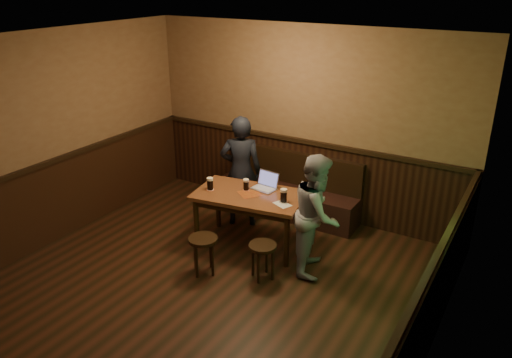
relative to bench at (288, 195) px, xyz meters
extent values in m
cube|color=black|center=(0.09, -2.75, -0.32)|extent=(5.00, 6.00, 0.02)
cube|color=beige|center=(0.09, -2.75, 2.50)|extent=(5.00, 6.00, 0.02)
cube|color=brown|center=(0.09, 0.26, 1.09)|extent=(5.00, 0.02, 2.80)
cube|color=brown|center=(-2.42, -2.75, 1.09)|extent=(0.02, 6.00, 2.80)
cube|color=brown|center=(2.60, -2.75, 1.09)|extent=(0.02, 6.00, 2.80)
cube|color=black|center=(0.09, 0.23, 0.24)|extent=(4.98, 0.04, 1.10)
cube|color=black|center=(-2.39, -2.75, 0.24)|extent=(0.04, 5.98, 1.10)
cube|color=black|center=(2.57, -2.75, 0.24)|extent=(0.04, 5.98, 1.10)
cube|color=black|center=(0.09, 0.20, 0.82)|extent=(4.98, 0.06, 0.06)
cube|color=black|center=(-2.36, -2.75, 0.82)|extent=(0.06, 5.98, 0.06)
cube|color=black|center=(2.54, -2.75, 0.82)|extent=(0.06, 5.98, 0.06)
cube|color=black|center=(0.00, -0.04, -0.09)|extent=(2.20, 0.50, 0.45)
cube|color=black|center=(0.00, 0.16, 0.39)|extent=(2.20, 0.10, 0.50)
cube|color=brown|center=(0.00, -1.11, 0.43)|extent=(1.53, 1.02, 0.05)
cube|color=black|center=(0.00, -1.11, 0.35)|extent=(1.39, 0.88, 0.08)
cube|color=maroon|center=(0.00, -1.11, 0.45)|extent=(0.37, 0.37, 0.00)
cylinder|color=black|center=(-0.57, -1.53, 0.04)|extent=(0.07, 0.07, 0.71)
cylinder|color=black|center=(-0.67, -0.89, 0.04)|extent=(0.07, 0.07, 0.71)
cylinder|color=black|center=(0.67, -1.34, 0.04)|extent=(0.07, 0.07, 0.71)
cylinder|color=black|center=(0.57, -0.70, 0.04)|extent=(0.07, 0.07, 0.71)
cylinder|color=black|center=(-0.13, -1.98, 0.15)|extent=(0.38, 0.38, 0.04)
cylinder|color=black|center=(0.01, -1.99, -0.08)|extent=(0.04, 0.04, 0.46)
cylinder|color=black|center=(-0.12, -1.84, -0.08)|extent=(0.04, 0.04, 0.46)
cylinder|color=black|center=(-0.27, -1.97, -0.08)|extent=(0.04, 0.04, 0.46)
cylinder|color=black|center=(-0.14, -2.11, -0.08)|extent=(0.04, 0.04, 0.46)
cylinder|color=black|center=(0.54, -1.71, 0.12)|extent=(0.38, 0.38, 0.04)
cylinder|color=black|center=(0.67, -1.69, -0.09)|extent=(0.04, 0.04, 0.44)
cylinder|color=black|center=(0.53, -1.58, -0.09)|extent=(0.04, 0.04, 0.44)
cylinder|color=black|center=(0.42, -1.72, -0.09)|extent=(0.04, 0.04, 0.44)
cylinder|color=black|center=(0.56, -1.84, -0.09)|extent=(0.04, 0.04, 0.44)
cylinder|color=#AF3315|center=(-0.52, -1.27, 0.45)|extent=(0.11, 0.11, 0.00)
cylinder|color=silver|center=(-0.52, -1.27, 0.46)|extent=(0.09, 0.09, 0.00)
cylinder|color=black|center=(-0.52, -1.27, 0.53)|extent=(0.08, 0.08, 0.13)
cylinder|color=beige|center=(-0.52, -1.27, 0.61)|extent=(0.09, 0.09, 0.03)
cylinder|color=#AF3315|center=(-0.10, -1.04, 0.45)|extent=(0.10, 0.10, 0.00)
cylinder|color=silver|center=(-0.10, -1.04, 0.46)|extent=(0.08, 0.08, 0.00)
cylinder|color=black|center=(-0.10, -1.04, 0.52)|extent=(0.07, 0.07, 0.12)
cylinder|color=beige|center=(-0.10, -1.04, 0.59)|extent=(0.08, 0.08, 0.03)
cylinder|color=#AF3315|center=(0.50, -1.11, 0.45)|extent=(0.11, 0.11, 0.00)
cylinder|color=silver|center=(0.50, -1.11, 0.46)|extent=(0.10, 0.10, 0.00)
cylinder|color=black|center=(0.50, -1.11, 0.53)|extent=(0.08, 0.08, 0.14)
cylinder|color=beige|center=(0.50, -1.11, 0.61)|extent=(0.09, 0.09, 0.03)
cube|color=silver|center=(0.09, -0.90, 0.46)|extent=(0.34, 0.25, 0.02)
cube|color=#B2B2B7|center=(0.09, -0.90, 0.47)|extent=(0.30, 0.20, 0.00)
cube|color=silver|center=(0.10, -0.80, 0.57)|extent=(0.32, 0.10, 0.21)
cube|color=#5F64B2|center=(0.10, -0.81, 0.57)|extent=(0.29, 0.08, 0.18)
cube|color=silver|center=(0.52, -1.18, 0.45)|extent=(0.26, 0.23, 0.00)
imported|color=black|center=(-0.45, -0.62, 0.50)|extent=(0.71, 0.62, 1.63)
imported|color=gray|center=(1.00, -1.19, 0.44)|extent=(0.76, 0.86, 1.50)
camera|label=1|loc=(3.12, -6.17, 3.13)|focal=35.00mm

